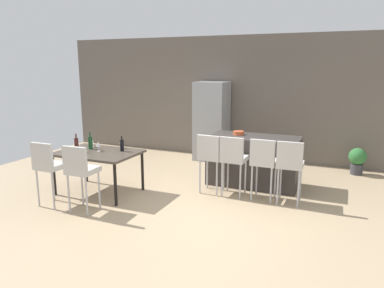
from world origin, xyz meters
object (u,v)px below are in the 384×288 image
Objects in this scene: potted_plant at (357,159)px; refrigerator at (212,121)px; wine_bottle_middle at (90,143)px; bar_chair_left at (211,154)px; wine_glass_right at (92,141)px; bar_chair_middle at (233,157)px; wine_glass_left at (98,144)px; bar_chair_right at (264,160)px; dining_chair_far at (80,168)px; dining_chair_near at (48,164)px; wine_bottle_inner at (76,144)px; dining_table at (98,155)px; wine_bottle_end at (122,145)px; kitchen_island at (254,161)px; wine_glass_far at (121,142)px; bar_chair_far at (290,162)px; fruit_bowl at (239,133)px.

refrigerator is at bearing 179.82° from potted_plant.
bar_chair_left is at bearing 16.68° from wine_bottle_middle.
wine_glass_right is at bearing -148.63° from potted_plant.
bar_chair_middle is 2.55m from wine_bottle_middle.
bar_chair_middle is 2.35m from wine_glass_left.
bar_chair_right is 1.00× the size of dining_chair_far.
dining_chair_near is 0.73m from wine_bottle_inner.
dining_table is 5.18× the size of wine_bottle_end.
dining_chair_far is at bearing -135.21° from potted_plant.
wine_bottle_inner reaches higher than dining_chair_near.
dining_table is (-2.22, -0.75, -0.02)m from bar_chair_middle.
bar_chair_middle is 2.98m from dining_chair_near.
wine_glass_far is at bearing -152.26° from kitchen_island.
kitchen_island is 1.56× the size of dining_chair_near.
bar_chair_left is 1.34m from bar_chair_far.
bar_chair_middle is at bearing 16.20° from wine_bottle_end.
bar_chair_right reaches higher than dining_table.
dining_table is 2.50× the size of potted_plant.
bar_chair_right is 3.05m from wine_bottle_middle.
bar_chair_middle reaches higher than kitchen_island.
wine_bottle_middle is at bearing -163.32° from bar_chair_left.
fruit_bowl reaches higher than potted_plant.
bar_chair_left is at bearing -106.37° from fruit_bowl.
dining_chair_far is 3.93× the size of wine_bottle_end.
bar_chair_left reaches higher than wine_glass_right.
kitchen_island is at bearing 114.25° from bar_chair_right.
fruit_bowl is (1.74, 2.42, 0.26)m from dining_chair_far.
bar_chair_left is 1.00× the size of bar_chair_middle.
wine_glass_right is 0.56m from wine_glass_far.
bar_chair_middle reaches higher than wine_glass_far.
bar_chair_far is 0.57× the size of refrigerator.
wine_bottle_end is (-2.02, -1.32, 0.39)m from kitchen_island.
refrigerator is (-2.17, 2.27, 0.22)m from bar_chair_far.
dining_chair_far reaches higher than potted_plant.
bar_chair_left is 2.33m from wine_bottle_inner.
kitchen_island is 8.17× the size of fruit_bowl.
wine_bottle_inner reaches higher than dining_chair_far.
dining_chair_far is (0.31, -0.84, 0.02)m from dining_table.
bar_chair_left reaches higher than potted_plant.
fruit_bowl is at bearing -146.28° from potted_plant.
fruit_bowl is at bearing 35.43° from wine_bottle_inner.
dining_table is (-1.81, -0.75, -0.02)m from bar_chair_left.
potted_plant is at bearing 65.40° from bar_chair_far.
dining_table is (-3.15, -0.75, -0.02)m from bar_chair_far.
wine_bottle_inner is 0.17× the size of refrigerator.
bar_chair_right is 2.88m from refrigerator.
fruit_bowl is at bearing 54.29° from dining_chair_far.
bar_chair_middle is at bearing 18.76° from wine_bottle_inner.
bar_chair_right is 0.76× the size of dining_table.
wine_glass_left is 0.42m from wine_glass_far.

